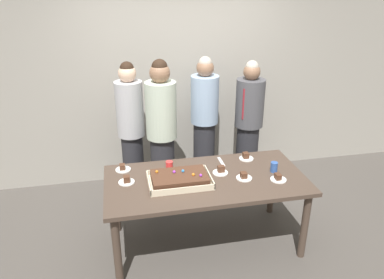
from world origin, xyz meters
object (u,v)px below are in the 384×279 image
object	(u,v)px
plated_slice_center_front	(244,177)
person_green_shirt_behind	(131,129)
person_striped_tie_right	(162,134)
plated_slice_near_left	(278,178)
plated_slice_far_left	(127,181)
cake_server_utensil	(221,162)
person_serving_front	(248,124)
plated_slice_far_right	(246,157)
drink_cup_middle	(274,167)
plated_slice_near_right	(221,171)
person_far_right_suit	(204,122)
drink_cup_nearest	(169,166)
sheet_cake	(180,179)
party_table	(206,186)
plated_slice_center_back	(123,168)

from	to	relation	value
plated_slice_center_front	person_green_shirt_behind	size ratio (longest dim) A/B	0.09
plated_slice_center_front	person_striped_tie_right	distance (m)	1.10
plated_slice_near_left	plated_slice_far_left	size ratio (longest dim) A/B	1.00
plated_slice_near_left	cake_server_utensil	xyz separation A→B (m)	(-0.42, 0.47, -0.02)
plated_slice_near_left	person_serving_front	xyz separation A→B (m)	(0.14, 1.23, 0.07)
plated_slice_far_right	plated_slice_center_front	size ratio (longest dim) A/B	1.00
plated_slice_far_right	person_serving_front	distance (m)	0.80
plated_slice_near_left	person_serving_front	world-z (taller)	person_serving_front
plated_slice_near_left	drink_cup_middle	bearing A→B (deg)	81.09
plated_slice_far_right	drink_cup_middle	world-z (taller)	drink_cup_middle
plated_slice_far_left	person_striped_tie_right	bearing A→B (deg)	58.92
plated_slice_near_right	person_far_right_suit	size ratio (longest dim) A/B	0.09
drink_cup_nearest	person_green_shirt_behind	size ratio (longest dim) A/B	0.06
person_serving_front	person_striped_tie_right	xyz separation A→B (m)	(-1.11, -0.28, 0.07)
sheet_cake	plated_slice_center_front	xyz separation A→B (m)	(0.61, -0.04, -0.02)
sheet_cake	person_far_right_suit	world-z (taller)	person_far_right_suit
person_far_right_suit	person_green_shirt_behind	bearing A→B (deg)	-61.36
sheet_cake	plated_slice_near_right	world-z (taller)	sheet_cake
drink_cup_middle	cake_server_utensil	bearing A→B (deg)	146.31
party_table	plated_slice_far_left	distance (m)	0.75
plated_slice_center_front	plated_slice_far_right	bearing A→B (deg)	67.99
sheet_cake	plated_slice_far_right	world-z (taller)	sheet_cake
party_table	cake_server_utensil	world-z (taller)	cake_server_utensil
party_table	sheet_cake	distance (m)	0.29
person_serving_front	sheet_cake	bearing A→B (deg)	0.00
plated_slice_near_right	party_table	bearing A→B (deg)	-154.42
plated_slice_far_left	person_serving_front	world-z (taller)	person_serving_front
plated_slice_center_back	person_green_shirt_behind	distance (m)	0.79
plated_slice_center_back	person_green_shirt_behind	bearing A→B (deg)	80.26
plated_slice_near_left	plated_slice_center_back	distance (m)	1.51
drink_cup_middle	plated_slice_center_front	bearing A→B (deg)	-166.91
drink_cup_nearest	plated_slice_near_right	bearing A→B (deg)	-17.07
plated_slice_near_left	cake_server_utensil	bearing A→B (deg)	131.98
drink_cup_nearest	person_far_right_suit	world-z (taller)	person_far_right_suit
plated_slice_far_right	drink_cup_nearest	world-z (taller)	drink_cup_nearest
plated_slice_near_left	plated_slice_far_right	distance (m)	0.51
plated_slice_far_right	person_serving_front	xyz separation A→B (m)	(0.29, 0.74, 0.07)
plated_slice_center_back	sheet_cake	bearing A→B (deg)	-35.59
plated_slice_far_right	drink_cup_middle	xyz separation A→B (m)	(0.17, -0.32, 0.03)
person_far_right_suit	sheet_cake	bearing A→B (deg)	0.00
sheet_cake	plated_slice_far_left	world-z (taller)	sheet_cake
drink_cup_middle	person_serving_front	world-z (taller)	person_serving_front
plated_slice_near_right	plated_slice_far_left	distance (m)	0.91
plated_slice_far_left	plated_slice_far_right	bearing A→B (deg)	11.20
plated_slice_near_right	plated_slice_far_left	world-z (taller)	plated_slice_near_right
sheet_cake	plated_slice_center_front	world-z (taller)	sheet_cake
plated_slice_far_left	person_serving_front	xyz separation A→B (m)	(1.54, 0.99, 0.07)
party_table	drink_cup_middle	distance (m)	0.70
plated_slice_near_right	person_green_shirt_behind	distance (m)	1.30
plated_slice_far_right	person_striped_tie_right	size ratio (longest dim) A/B	0.09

